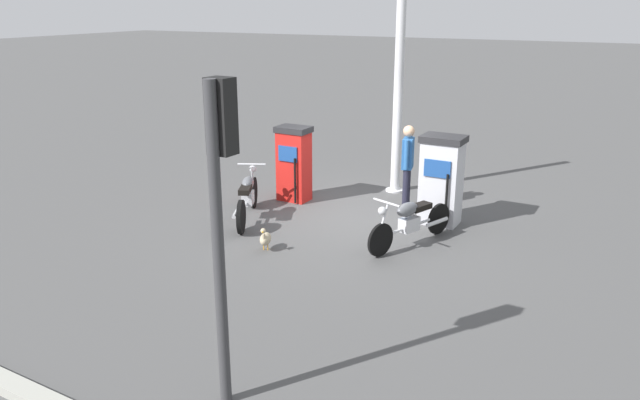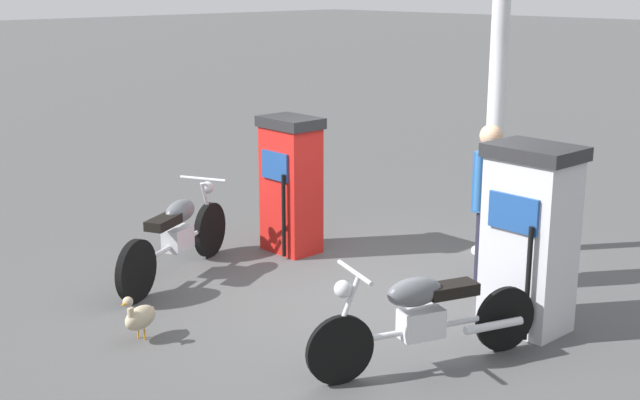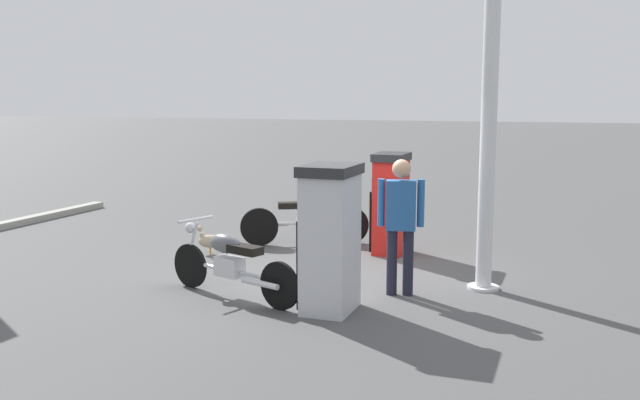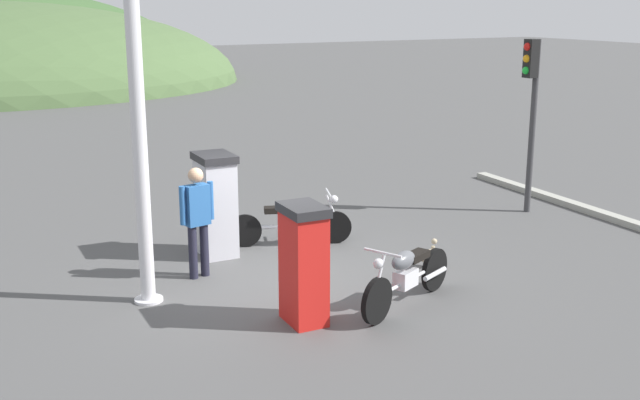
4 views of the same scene
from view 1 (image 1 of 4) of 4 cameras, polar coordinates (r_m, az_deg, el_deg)
name	(u,v)px [view 1 (image 1 of 4)]	position (r m, az deg, el deg)	size (l,w,h in m)	color
ground_plane	(353,217)	(12.15, 3.06, -1.59)	(120.00, 120.00, 0.00)	#4C4C4C
fuel_pump_near	(294,163)	(12.98, -2.41, 3.39)	(0.55, 0.70, 1.58)	red
fuel_pump_far	(441,180)	(11.78, 11.05, 1.85)	(0.64, 0.80, 1.69)	silver
motorcycle_near_pump	(248,197)	(11.99, -6.66, 0.32)	(1.97, 1.01, 0.95)	black
motorcycle_far_pump	(410,220)	(10.73, 8.25, -1.80)	(2.00, 0.94, 0.92)	black
attendant_person	(408,161)	(12.59, 8.03, 3.57)	(0.58, 0.27, 1.69)	#1E1E2D
wandering_duck	(265,238)	(10.52, -5.03, -3.52)	(0.44, 0.29, 0.45)	tan
roadside_traffic_light	(221,189)	(6.00, -9.10, 1.01)	(0.38, 0.25, 3.36)	#38383A
canopy_support_pole	(398,92)	(13.45, 7.19, 9.76)	(0.40, 0.40, 4.51)	silver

